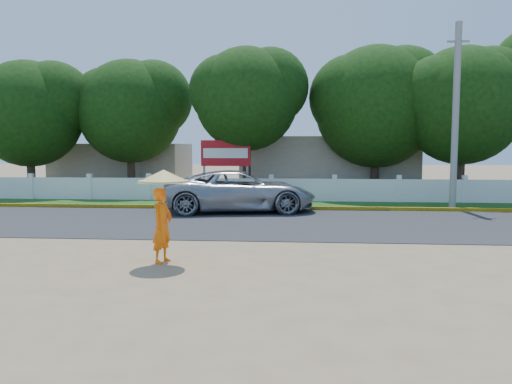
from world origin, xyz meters
TOP-DOWN VIEW (x-y plane):
  - ground at (0.00, 0.00)m, footprint 120.00×120.00m
  - road at (0.00, 4.50)m, footprint 60.00×7.00m
  - grass_verge at (0.00, 9.75)m, footprint 60.00×3.50m
  - curb at (0.00, 8.05)m, footprint 40.00×0.18m
  - fence at (0.00, 11.20)m, footprint 40.00×0.10m
  - building_near at (3.00, 18.00)m, footprint 10.00×6.00m
  - building_far at (-10.00, 19.00)m, footprint 8.00×5.00m
  - utility_pole at (7.86, 9.18)m, footprint 0.28×0.28m
  - vehicle at (-1.08, 7.32)m, footprint 6.45×3.81m
  - monk_with_parasol at (-1.83, -1.61)m, footprint 1.17×1.17m
  - billboard at (-2.36, 12.30)m, footprint 2.50×0.13m
  - tree_row at (4.91, 14.07)m, footprint 40.00×8.03m

SIDE VIEW (x-z plane):
  - ground at x=0.00m, z-range 0.00..0.00m
  - road at x=0.00m, z-range 0.00..0.02m
  - grass_verge at x=0.00m, z-range 0.00..0.03m
  - curb at x=0.00m, z-range 0.00..0.16m
  - fence at x=0.00m, z-range 0.00..1.10m
  - vehicle at x=-1.08m, z-range 0.00..1.68m
  - monk_with_parasol at x=-1.83m, z-range 0.32..2.45m
  - building_far at x=-10.00m, z-range 0.00..2.80m
  - building_near at x=3.00m, z-range 0.00..3.20m
  - billboard at x=-2.36m, z-range 0.67..3.62m
  - utility_pole at x=7.86m, z-range 0.00..7.79m
  - tree_row at x=4.91m, z-range 0.24..9.59m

